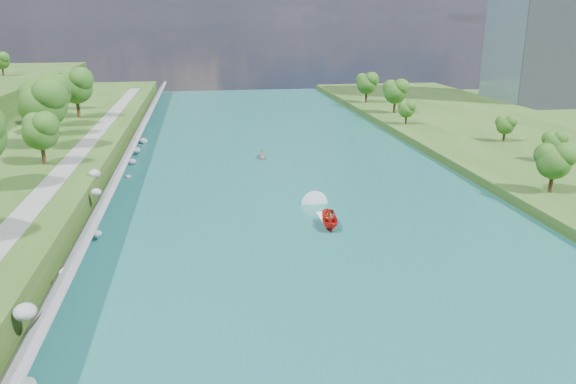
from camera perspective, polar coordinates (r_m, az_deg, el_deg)
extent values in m
plane|color=#2D5119|center=(62.71, 3.81, -5.26)|extent=(260.00, 260.00, 0.00)
cube|color=#175B50|center=(81.18, 0.77, 0.11)|extent=(55.00, 240.00, 0.10)
cube|color=slate|center=(80.67, -17.65, 0.47)|extent=(3.54, 236.00, 4.05)
ellipsoid|color=gray|center=(46.90, -25.17, -10.96)|extent=(1.71, 1.71, 1.25)
ellipsoid|color=gray|center=(55.79, -21.54, -7.70)|extent=(1.53, 1.30, 1.14)
ellipsoid|color=gray|center=(66.45, -18.85, -4.02)|extent=(1.11, 1.09, 0.77)
ellipsoid|color=gray|center=(74.60, -18.91, -0.01)|extent=(1.29, 1.21, 0.98)
ellipsoid|color=gray|center=(80.94, -19.06, 1.77)|extent=(1.64, 1.74, 1.19)
ellipsoid|color=gray|center=(91.43, -15.92, 1.53)|extent=(0.94, 1.09, 0.57)
ellipsoid|color=gray|center=(99.51, -15.59, 2.98)|extent=(1.50, 1.44, 0.96)
ellipsoid|color=gray|center=(106.02, -15.18, 4.12)|extent=(1.54, 1.61, 1.10)
ellipsoid|color=gray|center=(116.10, -14.49, 5.03)|extent=(1.74, 2.12, 1.29)
cube|color=gray|center=(81.55, -22.37, 1.43)|extent=(3.00, 200.00, 0.10)
ellipsoid|color=#235316|center=(88.73, -23.82, 5.45)|extent=(5.47, 5.47, 9.12)
ellipsoid|color=#235316|center=(99.91, -23.64, 7.91)|extent=(8.06, 8.06, 13.44)
ellipsoid|color=#235316|center=(111.09, -22.92, 8.04)|extent=(6.32, 6.32, 10.53)
ellipsoid|color=#235316|center=(120.66, -22.74, 9.01)|extent=(7.08, 7.08, 11.81)
ellipsoid|color=#235316|center=(129.07, -20.74, 9.83)|extent=(7.47, 7.47, 12.45)
ellipsoid|color=#235316|center=(142.52, -21.69, 9.60)|extent=(5.31, 5.31, 8.85)
ellipsoid|color=#235316|center=(82.49, 25.39, 2.63)|extent=(4.81, 4.81, 8.02)
ellipsoid|color=#235316|center=(101.03, 25.39, 4.45)|extent=(3.56, 3.56, 5.94)
ellipsoid|color=#235316|center=(114.18, 21.21, 6.25)|extent=(3.55, 3.55, 5.92)
ellipsoid|color=#235316|center=(127.23, 11.95, 8.10)|extent=(3.63, 3.63, 6.06)
ellipsoid|color=#235316|center=(141.80, 10.84, 9.83)|extent=(5.87, 5.87, 9.78)
ellipsoid|color=#235316|center=(159.06, 8.00, 10.73)|extent=(5.82, 5.82, 9.69)
ellipsoid|color=#235316|center=(173.38, -27.09, 11.70)|extent=(4.43, 4.43, 7.39)
imported|color=red|center=(66.95, 4.22, -2.86)|extent=(2.18, 4.84, 1.81)
imported|color=#66605B|center=(66.38, 3.97, -2.72)|extent=(0.70, 0.51, 1.78)
imported|color=#66605B|center=(67.42, 4.55, -2.47)|extent=(0.84, 0.68, 1.65)
cube|color=white|center=(69.99, 3.66, -2.70)|extent=(0.90, 5.00, 0.06)
imported|color=#989AA0|center=(100.18, -2.69, 3.64)|extent=(2.49, 3.28, 0.64)
imported|color=#66605B|center=(100.05, -2.69, 3.96)|extent=(0.68, 0.50, 1.28)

